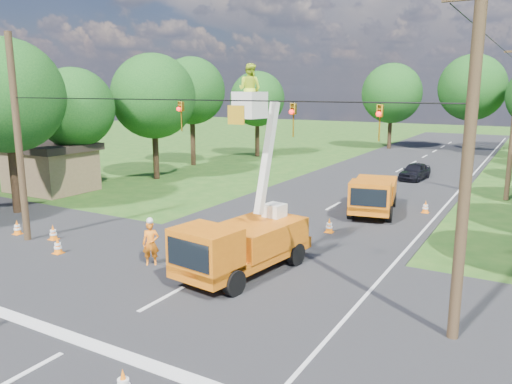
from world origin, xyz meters
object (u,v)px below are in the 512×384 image
Objects in this scene: shed at (50,167)px; tree_left_b at (6,96)px; traffic_cone_2 at (297,235)px; tree_left_f at (257,99)px; tree_left_c at (74,108)px; traffic_cone_5 at (53,233)px; distant_car at (415,171)px; traffic_cone_4 at (58,246)px; traffic_cone_1 at (123,384)px; tree_left_d at (153,96)px; pole_right_near at (468,152)px; traffic_cone_6 at (17,227)px; traffic_cone_3 at (329,226)px; tree_far_a at (392,93)px; tree_left_e at (192,91)px; ground_worker at (151,243)px; traffic_cone_8 at (262,240)px; pole_left at (18,140)px; bucket_truck at (242,232)px; tree_far_b at (472,88)px; traffic_cone_7 at (425,207)px; second_truck at (373,194)px.

tree_left_b reaches higher than shed.
tree_left_f reaches higher than traffic_cone_2.
tree_left_c is 0.96× the size of tree_left_f.
distant_car is at bearing 66.06° from traffic_cone_5.
traffic_cone_4 is at bearing -24.82° from tree_left_b.
traffic_cone_1 is 0.09× the size of tree_left_c.
tree_left_b is 1.01× the size of tree_left_d.
tree_left_f is (-23.30, 30.00, 0.58)m from pole_right_near.
traffic_cone_2 is 1.00× the size of traffic_cone_6.
tree_far_a is at bearing 100.93° from traffic_cone_3.
tree_left_b reaches higher than tree_left_f.
traffic_cone_3 is at bearing -37.28° from tree_left_e.
pole_right_near is at bearing -36.57° from ground_worker.
tree_left_f is at bearing 167.17° from distant_car.
traffic_cone_6 is at bearing 166.86° from traffic_cone_4.
traffic_cone_8 is at bearing -89.59° from distant_car.
pole_left reaches higher than traffic_cone_5.
tree_far_a is at bearing 84.03° from pole_left.
traffic_cone_4 and traffic_cone_8 have the same top height.
shed reaches higher than ground_worker.
traffic_cone_4 is 1.00× the size of traffic_cone_8.
ground_worker is (-3.54, -0.94, -0.74)m from bucket_truck.
bucket_truck is at bearing 170.52° from pole_right_near.
ground_worker is 0.17× the size of tree_far_b.
pole_right_near reaches higher than tree_left_c.
tree_left_b reaches higher than traffic_cone_4.
tree_left_d reaches higher than traffic_cone_7.
tree_far_b reaches higher than ground_worker.
tree_left_d is at bearing 160.26° from second_truck.
tree_left_f is at bearing 102.10° from traffic_cone_5.
pole_right_near is at bearing -16.80° from shed.
traffic_cone_1 is 1.00× the size of traffic_cone_4.
traffic_cone_7 is at bearing 29.62° from tree_left_b.
traffic_cone_2 is 0.13× the size of shed.
tree_far_a is (-7.72, 49.46, 5.83)m from traffic_cone_1.
bucket_truck is at bearing -23.84° from tree_left_c.
traffic_cone_5 is 0.08× the size of tree_left_d.
traffic_cone_2 is at bearing 96.76° from bucket_truck.
tree_left_c reaches higher than traffic_cone_4.
tree_left_e reaches higher than bucket_truck.
tree_left_e is at bearing 96.90° from tree_left_b.
traffic_cone_1 is at bearing -76.54° from traffic_cone_8.
distant_car is 10.67m from traffic_cone_7.
second_truck is 22.15m from tree_left_e.
tree_left_b reaches higher than traffic_cone_6.
tree_left_e is (-17.85, 20.76, 4.88)m from bucket_truck.
tree_left_f is at bearing 104.81° from traffic_cone_4.
distant_car is 0.40× the size of tree_left_b.
tree_far_b reaches higher than tree_left_c.
tree_far_b is (11.49, 44.42, 6.45)m from traffic_cone_5.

